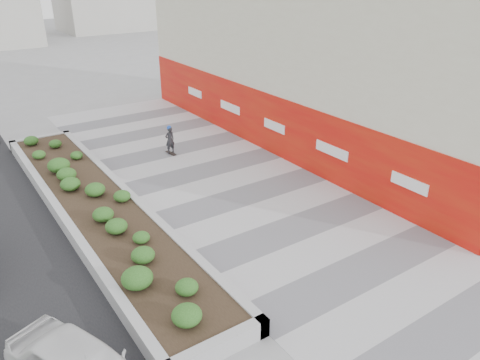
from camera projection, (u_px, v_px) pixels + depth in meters
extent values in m
plane|color=gray|center=(328.00, 252.00, 15.72)|extent=(160.00, 160.00, 0.00)
cube|color=#A8A8AD|center=(273.00, 216.00, 17.97)|extent=(8.00, 36.00, 0.01)
cube|color=beige|center=(310.00, 65.00, 24.35)|extent=(6.00, 24.00, 8.00)
cube|color=red|center=(263.00, 121.00, 23.88)|extent=(0.12, 24.00, 3.00)
cube|color=#9E9EA0|center=(217.00, 349.00, 11.41)|extent=(3.00, 0.30, 0.55)
cube|color=#9E9EA0|center=(41.00, 141.00, 24.67)|extent=(3.00, 0.30, 0.55)
cube|color=#9E9EA0|center=(61.00, 217.00, 17.35)|extent=(0.30, 18.00, 0.55)
cube|color=#9E9EA0|center=(130.00, 198.00, 18.73)|extent=(0.30, 18.00, 0.55)
cube|color=#2D2116|center=(97.00, 207.00, 18.05)|extent=(2.40, 17.40, 0.50)
cylinder|color=#595654|center=(283.00, 212.00, 18.22)|extent=(0.44, 0.44, 0.01)
cube|color=black|center=(171.00, 153.00, 23.73)|extent=(0.30, 0.74, 0.02)
imported|color=#27272C|center=(170.00, 140.00, 23.43)|extent=(0.52, 0.36, 1.37)
sphere|color=blue|center=(169.00, 128.00, 23.16)|extent=(0.23, 0.23, 0.23)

